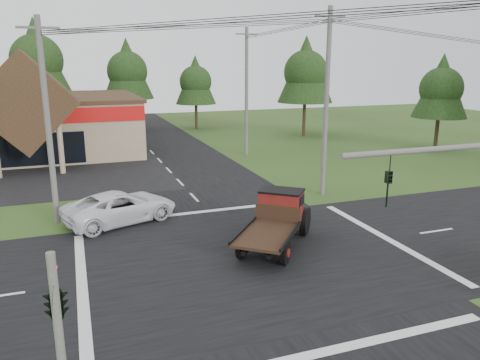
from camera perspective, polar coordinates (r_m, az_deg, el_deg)
name	(u,v)px	position (r m, az deg, el deg)	size (l,w,h in m)	color
ground	(251,259)	(20.57, 1.40, -9.61)	(120.00, 120.00, 0.00)	#2D4418
road_ns	(251,259)	(20.56, 1.40, -9.58)	(12.00, 120.00, 0.02)	black
road_ew	(251,259)	(20.56, 1.40, -9.58)	(120.00, 12.00, 0.02)	black
traffic_signal_corner	(54,287)	(11.29, -21.69, -11.98)	(0.53, 2.48, 4.40)	#595651
utility_pole_nw	(48,121)	(25.72, -22.41, 6.65)	(2.00, 0.30, 10.50)	#595651
utility_pole_ne	(326,102)	(29.62, 10.48, 9.33)	(2.00, 0.30, 11.50)	#595651
utility_pole_n	(246,91)	(42.29, 0.80, 10.77)	(2.00, 0.30, 11.20)	#595651
tree_row_c	(36,58)	(58.61, -23.57, 13.52)	(7.28, 7.28, 13.13)	#332316
tree_row_d	(127,69)	(59.92, -13.59, 12.99)	(6.16, 6.16, 11.11)	#332316
tree_row_e	(196,80)	(59.45, -5.44, 12.01)	(5.04, 5.04, 9.09)	#332316
tree_side_ne	(306,70)	(53.62, 8.01, 13.13)	(6.16, 6.16, 11.11)	#332316
tree_side_e_near	(441,86)	(48.42, 23.34, 10.43)	(5.04, 5.04, 9.09)	#332316
antique_flatbed_truck	(274,221)	(21.46, 4.23, -5.06)	(2.25, 5.90, 2.47)	#561A0C
white_pickup	(121,207)	(25.61, -14.33, -3.20)	(2.75, 5.97, 1.66)	white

